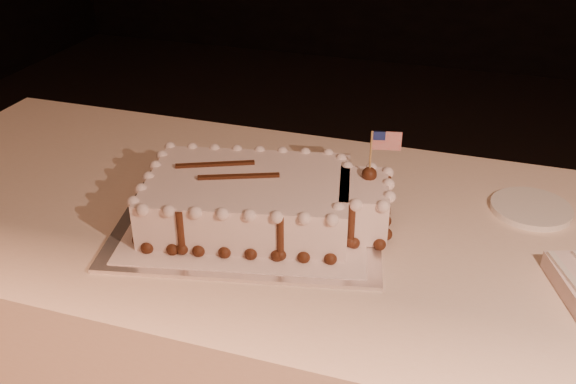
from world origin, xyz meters
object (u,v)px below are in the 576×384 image
(banquet_table, at_px, (401,380))
(cake_board, at_px, (250,222))
(side_plate, at_px, (531,208))
(sheet_cake, at_px, (263,200))

(banquet_table, xyz_separation_m, cake_board, (-0.32, -0.05, 0.38))
(banquet_table, distance_m, cake_board, 0.50)
(cake_board, relative_size, side_plate, 3.17)
(sheet_cake, bearing_deg, banquet_table, 8.50)
(banquet_table, relative_size, side_plate, 14.76)
(banquet_table, distance_m, sheet_cake, 0.53)
(sheet_cake, bearing_deg, side_plate, 23.35)
(banquet_table, relative_size, sheet_cake, 4.76)
(cake_board, distance_m, sheet_cake, 0.06)
(cake_board, distance_m, side_plate, 0.58)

